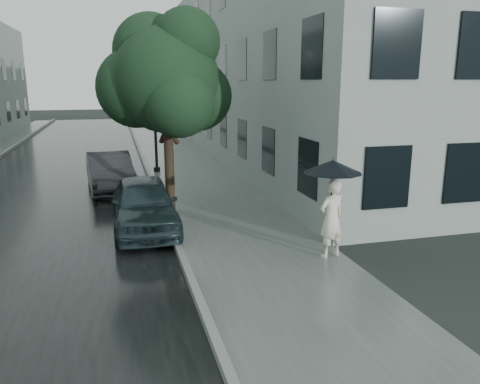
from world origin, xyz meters
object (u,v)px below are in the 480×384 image
object	(u,v)px
pedestrian	(331,219)
lamp_post	(151,103)
car_near	(144,204)
car_far	(110,171)
street_tree	(166,78)

from	to	relation	value
pedestrian	lamp_post	size ratio (longest dim) A/B	0.35
lamp_post	car_near	world-z (taller)	lamp_post
pedestrian	car_far	distance (m)	9.28
lamp_post	car_near	distance (m)	8.38
street_tree	car_far	size ratio (longest dim) A/B	1.39
lamp_post	car_near	bearing A→B (deg)	-108.39
street_tree	lamp_post	distance (m)	6.78
pedestrian	car_far	size ratio (longest dim) A/B	0.43
street_tree	car_near	size ratio (longest dim) A/B	1.43
pedestrian	car_far	xyz separation A→B (m)	(-4.72, 7.99, -0.20)
lamp_post	car_far	bearing A→B (deg)	-131.57
pedestrian	car_far	world-z (taller)	pedestrian
car_far	lamp_post	bearing A→B (deg)	54.96
street_tree	lamp_post	world-z (taller)	street_tree
street_tree	car_far	xyz separation A→B (m)	(-1.71, 3.58, -3.20)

